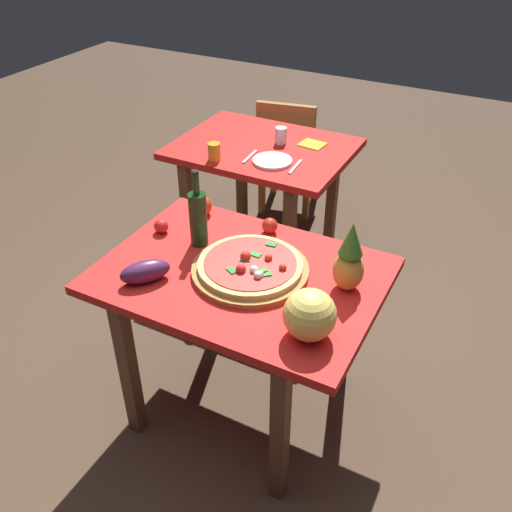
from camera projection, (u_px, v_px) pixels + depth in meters
The scene contains 19 objects.
ground_plane at pixel (243, 401), 2.72m from camera, with size 10.00×10.00×0.00m, color #4C3828.
display_table at pixel (241, 292), 2.33m from camera, with size 1.12×0.81×0.78m.
background_table at pixel (263, 164), 3.36m from camera, with size 1.01×0.77×0.78m.
dining_chair at pixel (288, 150), 3.95m from camera, with size 0.47×0.47×0.85m.
pizza_board at pixel (250, 270), 2.26m from camera, with size 0.47×0.47×0.03m, color olive.
pizza at pixel (250, 265), 2.24m from camera, with size 0.42×0.42×0.06m.
wine_bottle at pixel (198, 217), 2.37m from camera, with size 0.08×0.08×0.35m.
pineapple_left at pixel (349, 260), 2.11m from camera, with size 0.12×0.12×0.29m.
melon at pixel (310, 315), 1.91m from camera, with size 0.19×0.19×0.19m, color #F1D260.
bell_pepper at pixel (202, 206), 2.62m from camera, with size 0.09×0.09×0.10m, color red.
eggplant at pixel (145, 272), 2.20m from camera, with size 0.20×0.09×0.09m, color #4D2148.
tomato_by_bottle at pixel (161, 226), 2.50m from camera, with size 0.07×0.07×0.07m, color red.
tomato_at_corner at pixel (270, 226), 2.50m from camera, with size 0.07×0.07×0.07m, color red.
drinking_glass_juice at pixel (214, 152), 3.11m from camera, with size 0.07×0.07×0.10m, color orange.
drinking_glass_water at pixel (281, 135), 3.30m from camera, with size 0.07×0.07×0.10m, color silver.
dinner_plate at pixel (272, 161), 3.10m from camera, with size 0.22×0.22×0.02m, color white.
fork_utensil at pixel (250, 157), 3.16m from camera, with size 0.02×0.18×0.01m, color silver.
knife_utensil at pixel (295, 167), 3.05m from camera, with size 0.02×0.18×0.01m, color silver.
napkin_folded at pixel (312, 144), 3.30m from camera, with size 0.14×0.12×0.01m, color yellow.
Camera 1 is at (0.90, -1.59, 2.13)m, focal length 39.54 mm.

